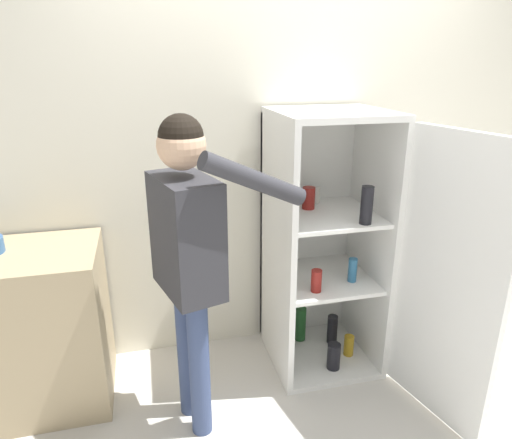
{
  "coord_description": "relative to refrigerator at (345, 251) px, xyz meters",
  "views": [
    {
      "loc": [
        -0.86,
        -1.76,
        1.86
      ],
      "look_at": [
        -0.26,
        0.61,
        1.0
      ],
      "focal_mm": 32.0,
      "sensor_mm": 36.0,
      "label": 1
    }
  ],
  "objects": [
    {
      "name": "ground_plane",
      "position": [
        -0.26,
        -0.52,
        -0.79
      ],
      "size": [
        12.0,
        12.0,
        0.0
      ],
      "primitive_type": "plane",
      "color": "beige"
    },
    {
      "name": "wall_back",
      "position": [
        -0.26,
        0.46,
        0.49
      ],
      "size": [
        7.0,
        0.06,
        2.55
      ],
      "color": "silver",
      "rests_on": "ground_plane"
    },
    {
      "name": "refrigerator",
      "position": [
        0.0,
        0.0,
        0.0
      ],
      "size": [
        0.82,
        1.26,
        1.59
      ],
      "color": "white",
      "rests_on": "ground_plane"
    },
    {
      "name": "person",
      "position": [
        -0.94,
        -0.28,
        0.26
      ],
      "size": [
        0.72,
        0.53,
        1.64
      ],
      "color": "#384770",
      "rests_on": "ground_plane"
    },
    {
      "name": "counter",
      "position": [
        -1.77,
        0.11,
        -0.33
      ],
      "size": [
        0.75,
        0.6,
        0.91
      ],
      "color": "tan",
      "rests_on": "ground_plane"
    }
  ]
}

